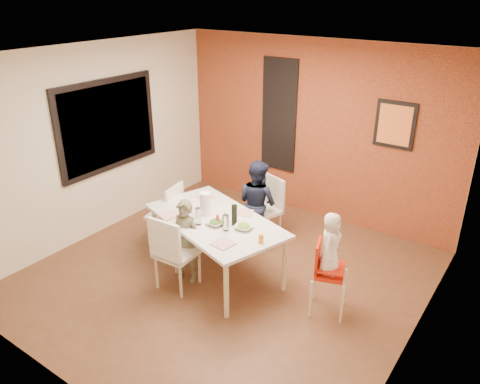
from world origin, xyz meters
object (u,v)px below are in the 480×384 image
Objects in this scene: chair_near at (172,250)px; child_far at (257,203)px; chair_far at (268,205)px; high_chair at (326,270)px; chair_left at (169,211)px; paper_towel_roll at (205,204)px; toddler at (331,243)px; wine_bottle at (234,215)px; dining_table at (215,224)px; child_near at (186,241)px.

chair_near is 1.52m from child_far.
high_chair is (1.42, -1.07, 0.01)m from chair_far.
paper_towel_roll is (0.80, -0.17, 0.40)m from chair_left.
chair_far is at bearing 42.10° from toddler.
chair_near reaches higher than chair_left.
wine_bottle is at bearing -59.48° from chair_far.
chair_near reaches higher than chair_far.
child_far is at bearing 41.00° from high_chair.
dining_table is 0.64m from chair_near.
child_far is 1.76× the size of toddler.
child_far is at bearing 105.97° from wine_bottle.
child_near is (-0.01, 0.25, -0.00)m from chair_near.
chair_left is 1.31m from wine_bottle.
dining_table is 2.33× the size of high_chair.
child_far reaches higher than paper_towel_roll.
chair_far is 1.82m from toddler.
chair_near is 1.07× the size of chair_left.
wine_bottle is (0.23, -1.13, 0.37)m from chair_far.
dining_table is at bearing -110.56° from chair_near.
wine_bottle is 0.44m from paper_towel_roll.
chair_near is at bearing 100.75° from toddler.
child_far is 1.69m from toddler.
high_chair is at bearing 161.20° from child_far.
high_chair is at bearing -161.20° from chair_near.
child_near is at bearing 85.38° from high_chair.
toddler reaches higher than child_near.
chair_near is 0.84m from wine_bottle.
chair_near is 3.76× the size of wine_bottle.
child_near is 1.53× the size of toddler.
chair_near is at bearing -94.01° from child_near.
high_chair is (1.65, 0.67, -0.02)m from chair_near.
toddler is at bearing -17.25° from chair_far.
wine_bottle reaches higher than chair_far.
child_near is at bearing -92.19° from chair_near.
chair_left is at bearing 172.16° from wine_bottle.
chair_far is 1.29× the size of toddler.
child_near is 0.87× the size of child_far.
child_far is (0.21, 1.26, 0.08)m from child_near.
toddler is at bearing -161.03° from chair_near.
chair_near is 1.83m from toddler.
chair_left is at bearing 76.19° from toddler.
high_chair is 1.24× the size of toddler.
paper_towel_roll is (-0.16, 0.02, 0.22)m from dining_table.
toddler is at bearing 9.52° from child_near.
chair_left is at bearing -117.47° from chair_far.
high_chair is 0.70× the size of child_far.
chair_left is 1.28× the size of toddler.
child_far reaches higher than wine_bottle.
child_near is at bearing -79.91° from chair_far.
chair_far is 1.05× the size of high_chair.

